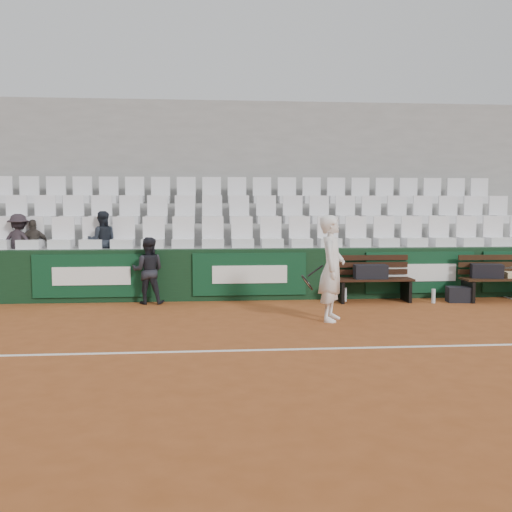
{
  "coord_description": "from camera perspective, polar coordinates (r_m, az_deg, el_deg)",
  "views": [
    {
      "loc": [
        -1.02,
        -7.11,
        1.84
      ],
      "look_at": [
        -0.2,
        2.4,
        1.0
      ],
      "focal_mm": 40.0,
      "sensor_mm": 36.0,
      "label": 1
    }
  ],
  "objects": [
    {
      "name": "ground",
      "position": [
        7.41,
        3.18,
        -9.34
      ],
      "size": [
        80.0,
        80.0,
        0.0
      ],
      "primitive_type": "plane",
      "color": "#954B21",
      "rests_on": "ground"
    },
    {
      "name": "court_baseline",
      "position": [
        7.41,
        3.19,
        -9.31
      ],
      "size": [
        18.0,
        0.06,
        0.01
      ],
      "primitive_type": "cube",
      "color": "white",
      "rests_on": "ground"
    },
    {
      "name": "back_barrier",
      "position": [
        11.23,
        0.67,
        -1.82
      ],
      "size": [
        18.0,
        0.34,
        1.0
      ],
      "color": "#103119",
      "rests_on": "ground"
    },
    {
      "name": "grandstand_tier_front",
      "position": [
        11.85,
        0.04,
        -1.47
      ],
      "size": [
        18.0,
        0.95,
        1.0
      ],
      "primitive_type": "cube",
      "color": "gray",
      "rests_on": "ground"
    },
    {
      "name": "grandstand_tier_mid",
      "position": [
        12.77,
        -0.33,
        0.01
      ],
      "size": [
        18.0,
        0.95,
        1.45
      ],
      "primitive_type": "cube",
      "color": "gray",
      "rests_on": "ground"
    },
    {
      "name": "grandstand_tier_back",
      "position": [
        13.7,
        -0.65,
        1.3
      ],
      "size": [
        18.0,
        0.95,
        1.9
      ],
      "primitive_type": "cube",
      "color": "gray",
      "rests_on": "ground"
    },
    {
      "name": "grandstand_rear_wall",
      "position": [
        14.3,
        -0.84,
        6.46
      ],
      "size": [
        18.0,
        0.3,
        4.4
      ],
      "primitive_type": "cube",
      "color": "gray",
      "rests_on": "ground"
    },
    {
      "name": "seat_row_front",
      "position": [
        11.62,
        0.11,
        2.43
      ],
      "size": [
        11.9,
        0.44,
        0.63
      ],
      "primitive_type": "cube",
      "color": "white",
      "rests_on": "grandstand_tier_front"
    },
    {
      "name": "seat_row_mid",
      "position": [
        12.55,
        -0.27,
        4.68
      ],
      "size": [
        11.9,
        0.44,
        0.63
      ],
      "primitive_type": "cube",
      "color": "silver",
      "rests_on": "grandstand_tier_mid"
    },
    {
      "name": "seat_row_back",
      "position": [
        13.5,
        -0.6,
        6.61
      ],
      "size": [
        11.9,
        0.44,
        0.63
      ],
      "primitive_type": "cube",
      "color": "silver",
      "rests_on": "grandstand_tier_back"
    },
    {
      "name": "bench_left",
      "position": [
        11.23,
        11.65,
        -3.35
      ],
      "size": [
        1.5,
        0.56,
        0.45
      ],
      "primitive_type": "cube",
      "color": "black",
      "rests_on": "ground"
    },
    {
      "name": "bench_right",
      "position": [
        12.04,
        23.24,
        -3.09
      ],
      "size": [
        1.5,
        0.56,
        0.45
      ],
      "primitive_type": "cube",
      "color": "black",
      "rests_on": "ground"
    },
    {
      "name": "sports_bag_left",
      "position": [
        11.15,
        11.39,
        -1.54
      ],
      "size": [
        0.63,
        0.29,
        0.27
      ],
      "primitive_type": "cube",
      "rotation": [
        0.0,
        0.0,
        -0.03
      ],
      "color": "black",
      "rests_on": "bench_left"
    },
    {
      "name": "sports_bag_right",
      "position": [
        11.9,
        22.08,
        -1.4
      ],
      "size": [
        0.63,
        0.4,
        0.27
      ],
      "primitive_type": "cube",
      "rotation": [
        0.0,
        0.0,
        -0.25
      ],
      "color": "black",
      "rests_on": "bench_right"
    },
    {
      "name": "sports_bag_ground",
      "position": [
        11.63,
        19.72,
        -3.64
      ],
      "size": [
        0.52,
        0.36,
        0.29
      ],
      "primitive_type": "cube",
      "rotation": [
        0.0,
        0.0,
        -0.13
      ],
      "color": "black",
      "rests_on": "ground"
    },
    {
      "name": "water_bottle_near",
      "position": [
        11.16,
        8.87,
        -3.82
      ],
      "size": [
        0.08,
        0.08,
        0.27
      ],
      "primitive_type": "cylinder",
      "color": "silver",
      "rests_on": "ground"
    },
    {
      "name": "water_bottle_far",
      "position": [
        11.35,
        17.32,
        -3.84
      ],
      "size": [
        0.08,
        0.08,
        0.27
      ],
      "primitive_type": "cylinder",
      "color": "silver",
      "rests_on": "ground"
    },
    {
      "name": "tennis_player",
      "position": [
        9.18,
        7.58,
        -1.23
      ],
      "size": [
        0.8,
        0.72,
        1.69
      ],
      "color": "white",
      "rests_on": "ground"
    },
    {
      "name": "ball_kid",
      "position": [
        10.91,
        -10.74,
        -1.44
      ],
      "size": [
        0.63,
        0.51,
        1.26
      ],
      "primitive_type": "imported",
      "rotation": [
        0.0,
        0.0,
        3.09
      ],
      "color": "black",
      "rests_on": "ground"
    },
    {
      "name": "spectator_a",
      "position": [
        12.19,
        -22.69,
        3.36
      ],
      "size": [
        0.81,
        0.58,
        1.14
      ],
      "primitive_type": "imported",
      "rotation": [
        0.0,
        0.0,
        2.91
      ],
      "color": "#271F24",
      "rests_on": "grandstand_tier_front"
    },
    {
      "name": "spectator_b",
      "position": [
        12.11,
        -21.39,
        3.13
      ],
      "size": [
        0.65,
        0.44,
        1.03
      ],
      "primitive_type": "imported",
      "rotation": [
        0.0,
        0.0,
        3.49
      ],
      "color": "#342F2A",
      "rests_on": "grandstand_tier_front"
    },
    {
      "name": "spectator_c",
      "position": [
        11.8,
        -15.17,
        3.66
      ],
      "size": [
        0.63,
        0.53,
        1.19
      ],
      "primitive_type": "imported",
      "rotation": [
        0.0,
        0.0,
        3.28
      ],
      "color": "black",
      "rests_on": "grandstand_tier_front"
    }
  ]
}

